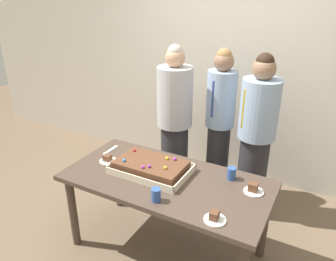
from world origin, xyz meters
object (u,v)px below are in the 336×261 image
(sheet_cake, at_px, (151,167))
(drink_cup_nearest, at_px, (156,195))
(cake_server_utensil, at_px, (111,150))
(plated_slice_near_left, at_px, (107,160))
(person_striped_tie_right, at_px, (220,122))
(person_green_shirt_behind, at_px, (175,124))
(person_serving_front, at_px, (256,137))
(party_table, at_px, (166,188))
(plated_slice_far_left, at_px, (253,189))
(plated_slice_near_right, at_px, (215,218))
(drink_cup_middle, at_px, (231,173))

(sheet_cake, xyz_separation_m, drink_cup_nearest, (0.24, -0.33, 0.00))
(cake_server_utensil, bearing_deg, plated_slice_near_left, -59.32)
(drink_cup_nearest, xyz_separation_m, person_striped_tie_right, (-0.03, 1.35, 0.07))
(plated_slice_near_left, distance_m, person_green_shirt_behind, 0.83)
(sheet_cake, bearing_deg, person_serving_front, 53.34)
(party_table, relative_size, plated_slice_far_left, 11.06)
(plated_slice_near_right, bearing_deg, sheet_cake, 154.58)
(plated_slice_near_left, xyz_separation_m, person_green_shirt_behind, (0.26, 0.79, 0.10))
(plated_slice_near_right, height_order, person_green_shirt_behind, person_green_shirt_behind)
(plated_slice_far_left, xyz_separation_m, person_green_shirt_behind, (-1.00, 0.64, 0.10))
(person_green_shirt_behind, height_order, person_striped_tie_right, person_green_shirt_behind)
(plated_slice_far_left, distance_m, person_striped_tie_right, 1.10)
(plated_slice_near_right, xyz_separation_m, cake_server_utensil, (-1.22, 0.48, -0.02))
(sheet_cake, relative_size, plated_slice_near_left, 4.26)
(party_table, distance_m, person_serving_front, 1.03)
(plated_slice_near_left, distance_m, drink_cup_middle, 1.08)
(person_striped_tie_right, bearing_deg, person_serving_front, 80.51)
(plated_slice_near_right, relative_size, cake_server_utensil, 0.75)
(plated_slice_near_right, relative_size, person_serving_front, 0.09)
(plated_slice_near_right, distance_m, person_striped_tie_right, 1.44)
(cake_server_utensil, bearing_deg, plated_slice_near_right, -21.23)
(plated_slice_far_left, relative_size, drink_cup_middle, 1.50)
(person_serving_front, relative_size, person_green_shirt_behind, 0.98)
(party_table, distance_m, plated_slice_far_left, 0.69)
(party_table, xyz_separation_m, sheet_cake, (-0.16, 0.03, 0.14))
(party_table, distance_m, person_green_shirt_behind, 0.88)
(party_table, distance_m, plated_slice_near_left, 0.60)
(cake_server_utensil, height_order, person_serving_front, person_serving_front)
(sheet_cake, distance_m, drink_cup_nearest, 0.41)
(plated_slice_far_left, height_order, drink_cup_nearest, drink_cup_nearest)
(sheet_cake, height_order, drink_cup_nearest, sheet_cake)
(drink_cup_nearest, relative_size, person_striped_tie_right, 0.06)
(party_table, relative_size, person_green_shirt_behind, 1.00)
(person_green_shirt_behind, bearing_deg, party_table, 10.21)
(plated_slice_near_right, bearing_deg, plated_slice_far_left, 72.87)
(sheet_cake, relative_size, person_serving_front, 0.39)
(cake_server_utensil, relative_size, person_serving_front, 0.12)
(person_serving_front, bearing_deg, plated_slice_near_left, -13.29)
(sheet_cake, xyz_separation_m, drink_cup_middle, (0.62, 0.21, 0.00))
(sheet_cake, height_order, plated_slice_near_left, sheet_cake)
(party_table, height_order, sheet_cake, sheet_cake)
(sheet_cake, bearing_deg, drink_cup_nearest, -53.39)
(plated_slice_far_left, relative_size, person_green_shirt_behind, 0.09)
(plated_slice_near_left, relative_size, drink_cup_middle, 1.50)
(party_table, xyz_separation_m, plated_slice_far_left, (0.66, 0.15, 0.12))
(plated_slice_far_left, xyz_separation_m, person_serving_front, (-0.18, 0.75, 0.09))
(drink_cup_middle, height_order, person_striped_tie_right, person_striped_tie_right)
(drink_cup_middle, relative_size, cake_server_utensil, 0.50)
(plated_slice_far_left, height_order, drink_cup_middle, drink_cup_middle)
(plated_slice_near_left, bearing_deg, party_table, 0.33)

